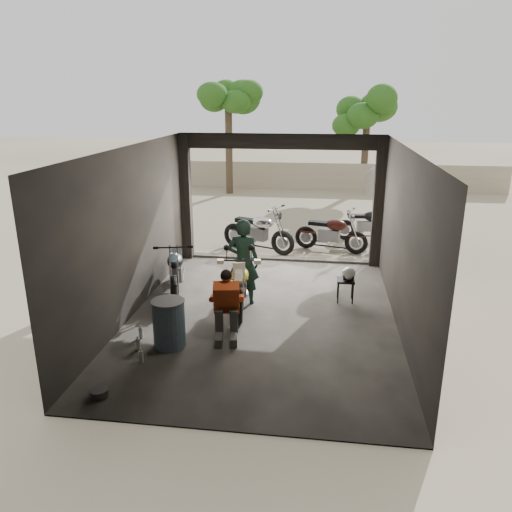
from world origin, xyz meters
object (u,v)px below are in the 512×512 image
(left_bike, at_px, (176,266))
(sign_post, at_px, (378,197))
(mechanic, at_px, (226,308))
(oil_drum, at_px, (169,324))
(rider, at_px, (243,262))
(outside_bike_a, at_px, (258,228))
(outside_bike_c, at_px, (368,221))
(stool, at_px, (346,283))
(helmet, at_px, (349,274))
(outside_bike_b, at_px, (331,230))
(main_bike, at_px, (240,280))

(left_bike, bearing_deg, sign_post, 21.43)
(left_bike, relative_size, mechanic, 1.50)
(left_bike, distance_m, oil_drum, 2.49)
(rider, bearing_deg, sign_post, -125.62)
(left_bike, xyz_separation_m, rider, (1.53, -0.38, 0.29))
(outside_bike_a, relative_size, outside_bike_c, 1.13)
(stool, height_order, sign_post, sign_post)
(stool, bearing_deg, mechanic, -137.22)
(oil_drum, bearing_deg, left_bike, 103.73)
(mechanic, bearing_deg, outside_bike_c, 57.56)
(helmet, height_order, oil_drum, oil_drum)
(outside_bike_c, xyz_separation_m, mechanic, (-2.91, -6.72, 0.02))
(outside_bike_c, bearing_deg, outside_bike_a, 111.09)
(outside_bike_b, height_order, rider, rider)
(outside_bike_a, relative_size, mechanic, 1.63)
(sign_post, bearing_deg, helmet, -109.06)
(helmet, bearing_deg, outside_bike_c, 82.33)
(outside_bike_a, distance_m, sign_post, 3.24)
(rider, bearing_deg, oil_drum, 69.15)
(rider, height_order, mechanic, rider)
(rider, xyz_separation_m, stool, (2.06, 0.34, -0.47))
(outside_bike_b, height_order, outside_bike_c, outside_bike_b)
(rider, relative_size, sign_post, 0.75)
(outside_bike_b, xyz_separation_m, helmet, (0.33, -3.53, 0.03))
(outside_bike_c, height_order, rider, rider)
(outside_bike_c, xyz_separation_m, oil_drum, (-3.81, -7.15, -0.15))
(left_bike, distance_m, mechanic, 2.48)
(left_bike, distance_m, sign_post, 5.53)
(rider, xyz_separation_m, mechanic, (-0.04, -1.60, -0.30))
(main_bike, xyz_separation_m, rider, (0.01, 0.29, 0.28))
(main_bike, height_order, mechanic, main_bike)
(mechanic, bearing_deg, oil_drum, -163.56)
(mechanic, xyz_separation_m, stool, (2.10, 1.95, -0.17))
(main_bike, bearing_deg, sign_post, 45.28)
(main_bike, xyz_separation_m, outside_bike_c, (2.88, 5.42, -0.04))
(outside_bike_b, bearing_deg, outside_bike_c, -26.11)
(sign_post, bearing_deg, stool, -109.90)
(rider, distance_m, sign_post, 4.63)
(oil_drum, relative_size, sign_post, 0.35)
(mechanic, height_order, helmet, mechanic)
(main_bike, bearing_deg, mechanic, -98.48)
(mechanic, relative_size, oil_drum, 1.40)
(outside_bike_b, distance_m, stool, 3.53)
(outside_bike_b, relative_size, oil_drum, 2.10)
(outside_bike_a, height_order, outside_bike_c, outside_bike_a)
(main_bike, relative_size, outside_bike_a, 0.96)
(stool, height_order, helmet, helmet)
(left_bike, height_order, rider, rider)
(outside_bike_b, relative_size, stool, 3.59)
(main_bike, distance_m, outside_bike_a, 3.89)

